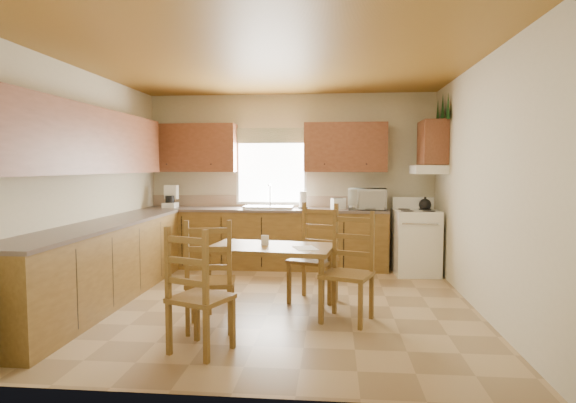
# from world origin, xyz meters

# --- Properties ---
(floor) EXTENTS (4.50, 4.50, 0.00)m
(floor) POSITION_xyz_m (0.00, 0.00, 0.00)
(floor) COLOR #A08359
(floor) RESTS_ON ground
(ceiling) EXTENTS (4.50, 4.50, 0.00)m
(ceiling) POSITION_xyz_m (0.00, 0.00, 2.70)
(ceiling) COLOR olive
(ceiling) RESTS_ON floor
(wall_left) EXTENTS (4.50, 4.50, 0.00)m
(wall_left) POSITION_xyz_m (-2.25, 0.00, 1.35)
(wall_left) COLOR beige
(wall_left) RESTS_ON floor
(wall_right) EXTENTS (4.50, 4.50, 0.00)m
(wall_right) POSITION_xyz_m (2.25, 0.00, 1.35)
(wall_right) COLOR beige
(wall_right) RESTS_ON floor
(wall_back) EXTENTS (4.50, 4.50, 0.00)m
(wall_back) POSITION_xyz_m (0.00, 2.25, 1.35)
(wall_back) COLOR beige
(wall_back) RESTS_ON floor
(wall_front) EXTENTS (4.50, 4.50, 0.00)m
(wall_front) POSITION_xyz_m (0.00, -2.25, 1.35)
(wall_front) COLOR beige
(wall_front) RESTS_ON floor
(lower_cab_back) EXTENTS (3.75, 0.60, 0.88)m
(lower_cab_back) POSITION_xyz_m (-0.38, 1.95, 0.44)
(lower_cab_back) COLOR brown
(lower_cab_back) RESTS_ON floor
(lower_cab_left) EXTENTS (0.60, 3.60, 0.88)m
(lower_cab_left) POSITION_xyz_m (-1.95, -0.15, 0.44)
(lower_cab_left) COLOR brown
(lower_cab_left) RESTS_ON floor
(counter_back) EXTENTS (3.75, 0.63, 0.04)m
(counter_back) POSITION_xyz_m (-0.38, 1.95, 0.90)
(counter_back) COLOR brown
(counter_back) RESTS_ON lower_cab_back
(counter_left) EXTENTS (0.63, 3.60, 0.04)m
(counter_left) POSITION_xyz_m (-1.95, -0.15, 0.90)
(counter_left) COLOR brown
(counter_left) RESTS_ON lower_cab_left
(backsplash) EXTENTS (3.75, 0.01, 0.18)m
(backsplash) POSITION_xyz_m (-0.38, 2.24, 1.01)
(backsplash) COLOR #9B8267
(backsplash) RESTS_ON counter_back
(upper_cab_back_left) EXTENTS (1.41, 0.33, 0.75)m
(upper_cab_back_left) POSITION_xyz_m (-1.55, 2.08, 1.85)
(upper_cab_back_left) COLOR brown
(upper_cab_back_left) RESTS_ON wall_back
(upper_cab_back_right) EXTENTS (1.25, 0.33, 0.75)m
(upper_cab_back_right) POSITION_xyz_m (0.86, 2.08, 1.85)
(upper_cab_back_right) COLOR brown
(upper_cab_back_right) RESTS_ON wall_back
(upper_cab_left) EXTENTS (0.33, 3.60, 0.75)m
(upper_cab_left) POSITION_xyz_m (-2.08, -0.15, 1.85)
(upper_cab_left) COLOR brown
(upper_cab_left) RESTS_ON wall_left
(upper_cab_stove) EXTENTS (0.33, 0.62, 0.62)m
(upper_cab_stove) POSITION_xyz_m (2.08, 1.65, 1.90)
(upper_cab_stove) COLOR brown
(upper_cab_stove) RESTS_ON wall_right
(range_hood) EXTENTS (0.44, 0.62, 0.12)m
(range_hood) POSITION_xyz_m (2.03, 1.65, 1.52)
(range_hood) COLOR white
(range_hood) RESTS_ON wall_right
(window_frame) EXTENTS (1.13, 0.02, 1.18)m
(window_frame) POSITION_xyz_m (-0.30, 2.22, 1.55)
(window_frame) COLOR white
(window_frame) RESTS_ON wall_back
(window_pane) EXTENTS (1.05, 0.01, 1.10)m
(window_pane) POSITION_xyz_m (-0.30, 2.21, 1.55)
(window_pane) COLOR white
(window_pane) RESTS_ON wall_back
(window_valance) EXTENTS (1.19, 0.01, 0.24)m
(window_valance) POSITION_xyz_m (-0.30, 2.19, 2.05)
(window_valance) COLOR #4D673B
(window_valance) RESTS_ON wall_back
(sink_basin) EXTENTS (0.75, 0.45, 0.04)m
(sink_basin) POSITION_xyz_m (-0.30, 1.95, 0.94)
(sink_basin) COLOR silver
(sink_basin) RESTS_ON counter_back
(pine_decal_a) EXTENTS (0.22, 0.22, 0.36)m
(pine_decal_a) POSITION_xyz_m (2.21, 1.33, 2.38)
(pine_decal_a) COLOR #113813
(pine_decal_a) RESTS_ON wall_right
(pine_decal_b) EXTENTS (0.22, 0.22, 0.36)m
(pine_decal_b) POSITION_xyz_m (2.21, 1.65, 2.42)
(pine_decal_b) COLOR #113813
(pine_decal_b) RESTS_ON wall_right
(pine_decal_c) EXTENTS (0.22, 0.22, 0.36)m
(pine_decal_c) POSITION_xyz_m (2.21, 1.97, 2.38)
(pine_decal_c) COLOR #113813
(pine_decal_c) RESTS_ON wall_right
(stove) EXTENTS (0.65, 0.67, 0.91)m
(stove) POSITION_xyz_m (1.88, 1.69, 0.46)
(stove) COLOR white
(stove) RESTS_ON floor
(coffeemaker) EXTENTS (0.27, 0.31, 0.37)m
(coffeemaker) POSITION_xyz_m (-1.86, 1.94, 1.11)
(coffeemaker) COLOR white
(coffeemaker) RESTS_ON counter_back
(paper_towel) EXTENTS (0.11, 0.11, 0.26)m
(paper_towel) POSITION_xyz_m (0.22, 2.00, 1.05)
(paper_towel) COLOR white
(paper_towel) RESTS_ON counter_back
(toaster) EXTENTS (0.23, 0.19, 0.16)m
(toaster) POSITION_xyz_m (0.76, 1.93, 1.00)
(toaster) COLOR white
(toaster) RESTS_ON counter_back
(microwave) EXTENTS (0.54, 0.40, 0.31)m
(microwave) POSITION_xyz_m (1.19, 1.91, 1.08)
(microwave) COLOR white
(microwave) RESTS_ON counter_back
(dining_table) EXTENTS (1.41, 0.92, 0.71)m
(dining_table) POSITION_xyz_m (0.02, -0.24, 0.35)
(dining_table) COLOR brown
(dining_table) RESTS_ON floor
(chair_near_left) EXTENTS (0.51, 0.49, 1.06)m
(chair_near_left) POSITION_xyz_m (-0.48, -0.92, 0.53)
(chair_near_left) COLOR brown
(chair_near_left) RESTS_ON floor
(chair_near_right) EXTENTS (0.57, 0.56, 1.06)m
(chair_near_right) POSITION_xyz_m (-0.42, -1.48, 0.53)
(chair_near_right) COLOR brown
(chair_near_right) RESTS_ON floor
(chair_far_left) EXTENTS (0.61, 0.60, 1.13)m
(chair_far_left) POSITION_xyz_m (0.46, 0.11, 0.56)
(chair_far_left) COLOR brown
(chair_far_left) RESTS_ON floor
(chair_far_right) EXTENTS (0.59, 0.57, 1.10)m
(chair_far_right) POSITION_xyz_m (0.83, -0.56, 0.55)
(chair_far_right) COLOR brown
(chair_far_right) RESTS_ON floor
(table_paper) EXTENTS (0.31, 0.35, 0.00)m
(table_paper) POSITION_xyz_m (0.40, -0.36, 0.71)
(table_paper) COLOR white
(table_paper) RESTS_ON dining_table
(table_card) EXTENTS (0.08, 0.03, 0.11)m
(table_card) POSITION_xyz_m (-0.05, -0.22, 0.76)
(table_card) COLOR white
(table_card) RESTS_ON dining_table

